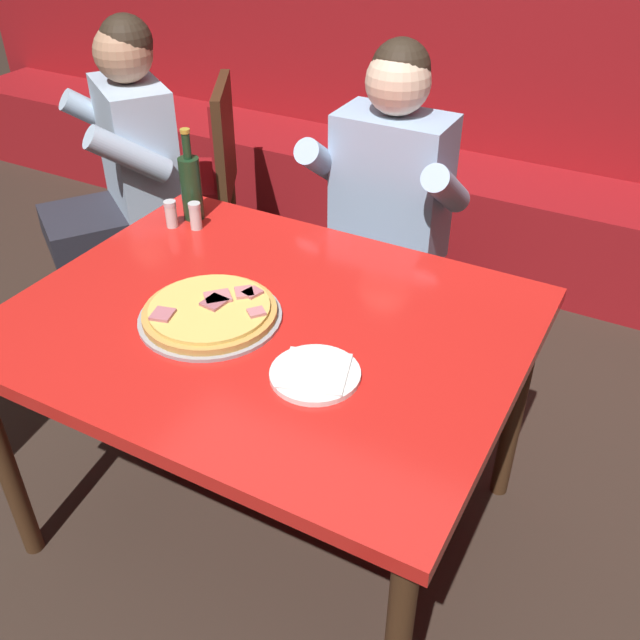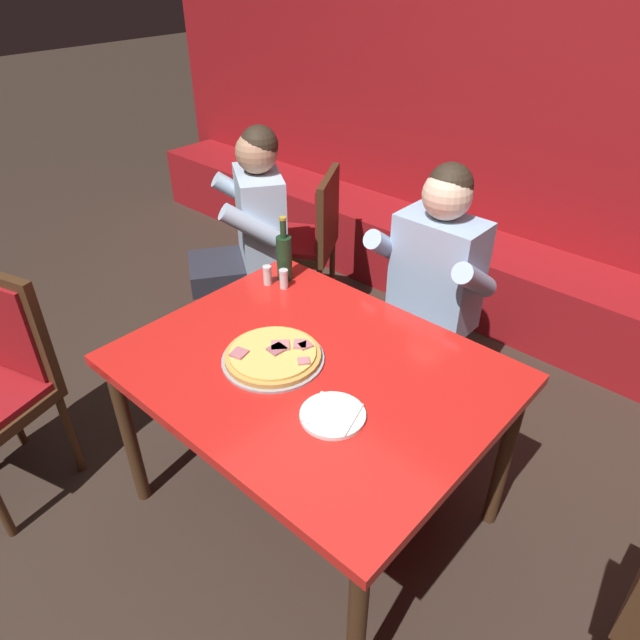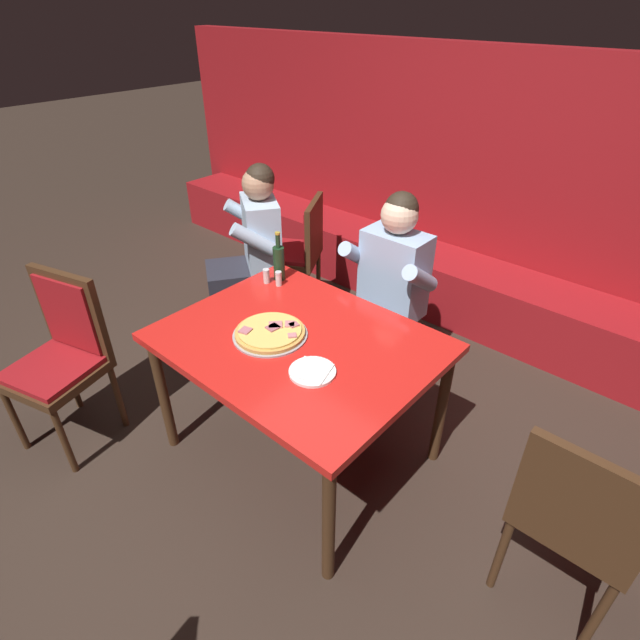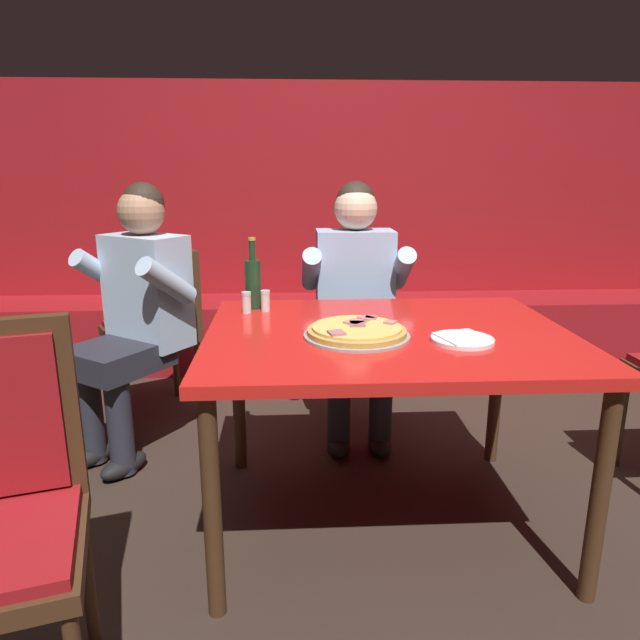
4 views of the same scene
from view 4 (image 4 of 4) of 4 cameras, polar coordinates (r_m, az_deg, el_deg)
ground_plane at (r=2.38m, az=6.24°, el=-19.23°), size 24.00×24.00×0.00m
booth_wall_panel at (r=4.15m, az=1.83°, el=9.65°), size 6.80×0.16×1.90m
booth_bench at (r=3.97m, az=2.12°, el=-1.18°), size 6.46×0.48×0.46m
main_dining_table at (r=2.07m, az=6.78°, el=-3.13°), size 1.29×1.02×0.77m
pizza at (r=1.96m, az=3.70°, el=-1.17°), size 0.37×0.37×0.05m
plate_white_paper at (r=1.96m, az=14.05°, el=-1.88°), size 0.21×0.21×0.02m
beer_bottle at (r=2.36m, az=-6.71°, el=3.81°), size 0.07×0.07×0.29m
shaker_black_pepper at (r=2.30m, az=-7.36°, el=1.65°), size 0.04×0.04×0.09m
shaker_parmesan at (r=2.32m, az=-5.48°, el=1.82°), size 0.04×0.04×0.09m
diner_seated_blue_shirt at (r=2.80m, az=3.64°, el=1.96°), size 0.53×0.53×1.27m
dining_chair_near_left at (r=3.21m, az=-15.48°, el=0.28°), size 0.60×0.60×0.93m
diner_standing_companion at (r=2.75m, az=-18.07°, el=0.97°), size 0.62×0.64×1.27m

